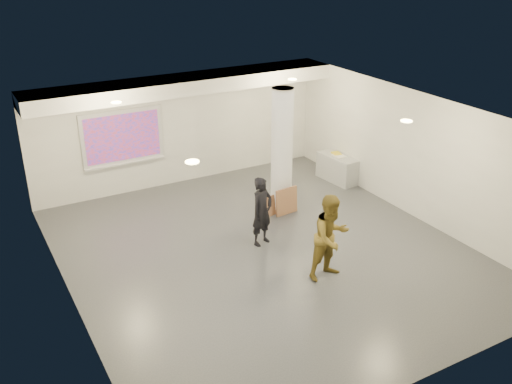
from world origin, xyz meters
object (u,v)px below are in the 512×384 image
projection_screen (122,138)px  credenza (338,168)px  woman (262,211)px  man (331,237)px  column (282,149)px

projection_screen → credenza: 5.81m
woman → credenza: bearing=11.3°
credenza → woman: size_ratio=0.79×
projection_screen → woman: projection_screen is taller
man → projection_screen: bearing=105.3°
projection_screen → man: 6.33m
woman → man: 1.88m
woman → man: bearing=-93.3°
woman → man: man is taller
credenza → projection_screen: bearing=153.4°
credenza → woman: bearing=-156.0°
column → man: size_ratio=1.72×
projection_screen → man: projection_screen is taller
column → projection_screen: size_ratio=1.43×
credenza → man: bearing=-134.5°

